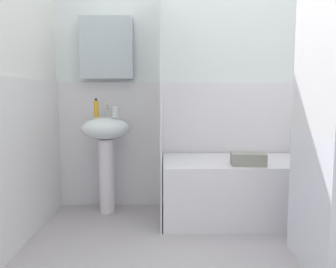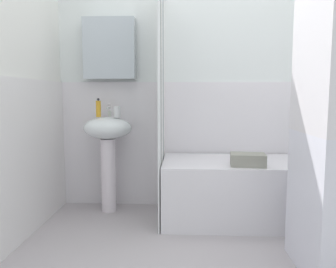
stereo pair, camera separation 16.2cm
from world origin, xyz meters
TOP-DOWN VIEW (x-y plane):
  - wall_back_tiled at (-0.06, 1.26)m, footprint 3.60×0.18m
  - wall_left_tiled at (-1.57, 0.34)m, footprint 0.07×1.81m
  - sink at (-1.05, 1.03)m, footprint 0.44×0.34m
  - faucet at (-1.05, 1.11)m, footprint 0.03×0.12m
  - soap_dispenser at (-1.14, 1.05)m, footprint 0.04×0.04m
  - toothbrush_cup at (-0.96, 1.00)m, footprint 0.06×0.06m
  - bathtub at (0.22, 0.86)m, footprint 1.50×0.71m
  - shower_curtain at (-0.55, 0.86)m, footprint 0.01×0.71m
  - body_wash_bottle at (0.86, 1.16)m, footprint 0.07×0.07m
  - conditioner_bottle at (0.74, 1.12)m, footprint 0.04×0.04m
  - towel_folded at (0.15, 0.66)m, footprint 0.29×0.22m

SIDE VIEW (x-z plane):
  - bathtub at x=0.22m, z-range 0.00..0.52m
  - towel_folded at x=0.15m, z-range 0.52..0.61m
  - body_wash_bottle at x=0.86m, z-range 0.51..0.71m
  - conditioner_bottle at x=0.74m, z-range 0.51..0.72m
  - sink at x=-1.05m, z-range 0.20..1.08m
  - toothbrush_cup at x=-0.96m, z-range 0.88..0.98m
  - faucet at x=-1.05m, z-range 0.88..1.00m
  - soap_dispenser at x=-1.14m, z-range 0.87..1.04m
  - shower_curtain at x=-0.55m, z-range 0.00..2.00m
  - wall_left_tiled at x=-1.57m, z-range -0.08..2.32m
  - wall_back_tiled at x=-0.06m, z-range -0.06..2.34m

